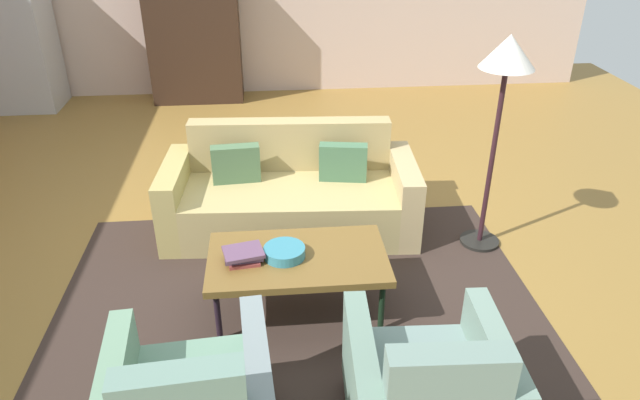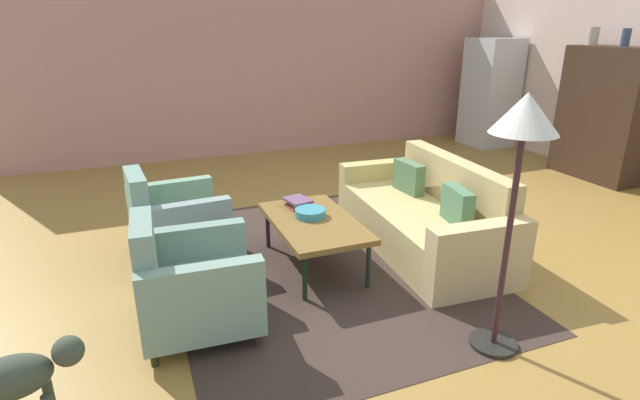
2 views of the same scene
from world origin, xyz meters
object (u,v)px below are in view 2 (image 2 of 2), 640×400
object	(u,v)px
fruit_bowl	(310,213)
book_stack	(298,203)
floor_lamp	(522,140)
dog	(19,377)
refrigerator	(490,93)
vase_round	(626,37)
armchair_right	(189,287)
couch	(427,219)
cabinet	(604,114)
coffee_table	(314,224)
armchair_left	(172,225)
vase_tall	(593,36)

from	to	relation	value
fruit_bowl	book_stack	world-z (taller)	book_stack
floor_lamp	dog	distance (m)	3.10
refrigerator	vase_round	bearing A→B (deg)	2.46
armchair_right	book_stack	size ratio (longest dim) A/B	3.02
couch	floor_lamp	world-z (taller)	floor_lamp
book_stack	cabinet	xyz separation A→B (m)	(-0.74, 4.74, 0.41)
fruit_bowl	floor_lamp	size ratio (longest dim) A/B	0.16
coffee_table	book_stack	xyz separation A→B (m)	(-0.36, -0.03, 0.08)
couch	refrigerator	bearing A→B (deg)	-42.40
floor_lamp	couch	bearing A→B (deg)	163.50
couch	armchair_left	distance (m)	2.43
armchair_left	vase_tall	xyz separation A→B (m)	(-0.90, 5.87, 1.58)
couch	armchair_right	xyz separation A→B (m)	(0.59, -2.35, 0.06)
coffee_table	refrigerator	size ratio (longest dim) A/B	0.65
coffee_table	armchair_right	xyz separation A→B (m)	(0.60, -1.17, -0.07)
armchair_right	fruit_bowl	bearing A→B (deg)	123.02
vase_tall	cabinet	bearing A→B (deg)	0.68
armchair_right	cabinet	distance (m)	6.14
armchair_left	vase_tall	size ratio (longest dim) A/B	3.69
book_stack	refrigerator	distance (m)	5.52
cabinet	armchair_right	bearing A→B (deg)	-73.92
coffee_table	vase_round	distance (m)	5.04
couch	armchair_right	world-z (taller)	armchair_right
couch	armchair_right	size ratio (longest dim) A/B	2.44
armchair_right	armchair_left	bearing A→B (deg)	-177.36
vase_round	floor_lamp	bearing A→B (deg)	-57.30
armchair_left	vase_round	world-z (taller)	vase_round
vase_tall	book_stack	bearing A→B (deg)	-76.44
cabinet	refrigerator	size ratio (longest dim) A/B	0.97
floor_lamp	book_stack	bearing A→B (deg)	-158.53
armchair_left	cabinet	world-z (taller)	cabinet
armchair_left	refrigerator	world-z (taller)	refrigerator
fruit_bowl	armchair_left	bearing A→B (deg)	-113.55
cabinet	floor_lamp	size ratio (longest dim) A/B	1.05
couch	dog	xyz separation A→B (m)	(1.18, -3.32, 0.03)
armchair_right	cabinet	xyz separation A→B (m)	(-1.69, 5.88, 0.56)
floor_lamp	armchair_left	bearing A→B (deg)	-138.67
armchair_right	dog	size ratio (longest dim) A/B	1.24
couch	book_stack	distance (m)	1.28
refrigerator	dog	xyz separation A→B (m)	(4.50, -6.74, -0.61)
book_stack	dog	bearing A→B (deg)	-53.90
vase_tall	floor_lamp	size ratio (longest dim) A/B	0.14
coffee_table	book_stack	world-z (taller)	book_stack
vase_round	floor_lamp	xyz separation A→B (m)	(2.55, -3.98, -0.47)
fruit_bowl	vase_tall	distance (m)	5.12
vase_tall	coffee_table	bearing A→B (deg)	-72.35
armchair_left	vase_tall	world-z (taller)	vase_tall
floor_lamp	dog	world-z (taller)	floor_lamp
floor_lamp	vase_tall	bearing A→B (deg)	127.51
cabinet	dog	bearing A→B (deg)	-71.59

